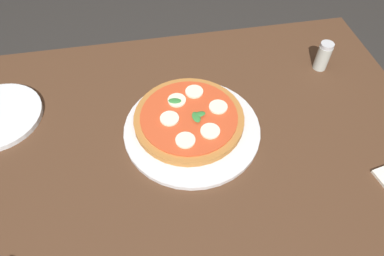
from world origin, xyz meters
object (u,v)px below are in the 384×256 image
serving_tray (192,129)px  pepper_shaker (323,56)px  dining_table (186,169)px  pizza (189,118)px

serving_tray → pepper_shaker: (0.43, 0.17, 0.04)m
dining_table → serving_tray: 0.12m
serving_tray → pepper_shaker: 0.46m
serving_tray → pizza: (-0.00, 0.02, 0.02)m
dining_table → pizza: pizza is taller
serving_tray → pepper_shaker: pepper_shaker is taller
dining_table → serving_tray: bearing=62.0°
dining_table → pizza: bearing=72.6°
dining_table → serving_tray: size_ratio=3.64×
serving_tray → pizza: bearing=98.0°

